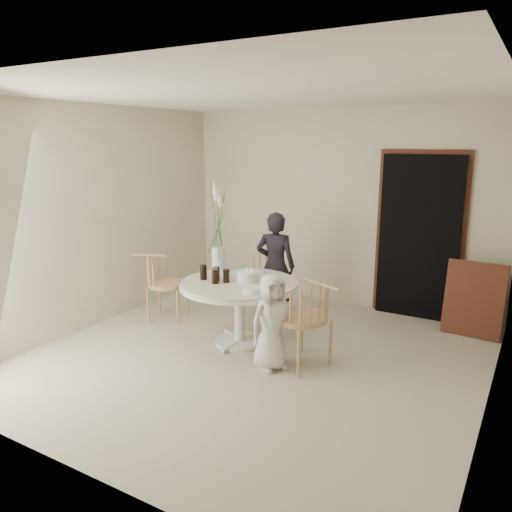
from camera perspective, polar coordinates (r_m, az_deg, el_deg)
The scene contains 18 objects.
ground at distance 5.44m, azimuth -0.11°, elevation -11.51°, with size 4.50×4.50×0.00m, color beige.
room_shell at distance 4.99m, azimuth -0.12°, elevation 5.66°, with size 4.50×4.50×4.50m.
doorway at distance 6.71m, azimuth 18.12°, elevation 1.98°, with size 1.00×0.10×2.10m, color black.
door_trim at distance 6.74m, azimuth 18.23°, elevation 2.53°, with size 1.12×0.03×2.22m, color #5D2720.
table at distance 5.60m, azimuth -1.92°, elevation -4.07°, with size 1.33×1.33×0.73m.
picture_frame at distance 6.42m, azimuth 23.65°, elevation -4.57°, with size 0.67×0.04×0.89m, color #5D2720.
chair_far at distance 6.62m, azimuth 1.28°, elevation -1.93°, with size 0.52×0.55×0.86m.
chair_right at distance 4.99m, azimuth 6.20°, elevation -6.32°, with size 0.68×0.66×0.95m.
chair_left at distance 6.55m, azimuth -11.12°, elevation -2.35°, with size 0.61×0.59×0.86m.
girl at distance 6.39m, azimuth 2.24°, elevation -1.15°, with size 0.51×0.33×1.40m, color black.
boy at distance 5.02m, azimuth 1.83°, elevation -7.56°, with size 0.48×0.31×0.99m, color silver.
birthday_cake at distance 5.56m, azimuth -1.04°, elevation -2.36°, with size 0.24×0.24×0.16m.
cola_tumbler_a at distance 5.49m, azimuth -4.70°, elevation -2.34°, with size 0.07×0.07×0.16m, color black.
cola_tumbler_b at distance 5.52m, azimuth -3.41°, elevation -2.27°, with size 0.07×0.07×0.15m, color black.
cola_tumbler_c at distance 5.66m, azimuth -6.03°, elevation -1.87°, with size 0.08×0.08×0.17m, color black.
cola_tumbler_d at distance 5.59m, azimuth -4.55°, elevation -2.05°, with size 0.08×0.08×0.16m, color black.
plate_stack at distance 5.17m, azimuth -0.33°, elevation -3.89°, with size 0.22×0.22×0.05m, color white.
flower_vase at distance 5.96m, azimuth -4.36°, elevation 1.90°, with size 0.16×0.16×1.10m.
Camera 1 is at (2.50, -4.27, 2.25)m, focal length 35.00 mm.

